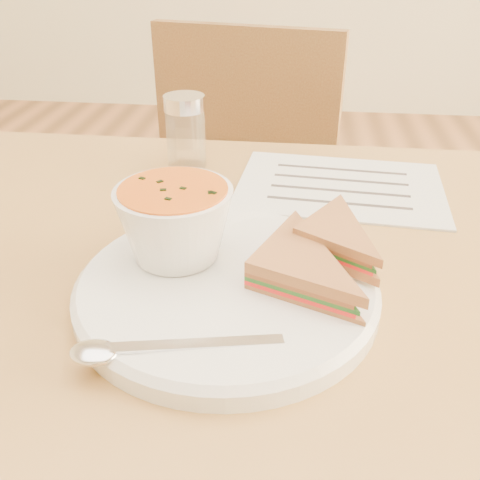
% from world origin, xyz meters
% --- Properties ---
extents(chair_far, '(0.46, 0.46, 0.88)m').
position_xyz_m(chair_far, '(-0.09, 0.45, 0.44)').
color(chair_far, brown).
rests_on(chair_far, floor).
extents(plate, '(0.29, 0.29, 0.02)m').
position_xyz_m(plate, '(0.00, -0.06, 0.76)').
color(plate, white).
rests_on(plate, dining_table).
extents(soup_bowl, '(0.11, 0.11, 0.08)m').
position_xyz_m(soup_bowl, '(-0.05, -0.03, 0.80)').
color(soup_bowl, white).
rests_on(soup_bowl, plate).
extents(sandwich_half_a, '(0.14, 0.14, 0.03)m').
position_xyz_m(sandwich_half_a, '(0.02, -0.08, 0.78)').
color(sandwich_half_a, '#B26A3F').
rests_on(sandwich_half_a, plate).
extents(sandwich_half_b, '(0.13, 0.13, 0.03)m').
position_xyz_m(sandwich_half_b, '(0.06, -0.02, 0.79)').
color(sandwich_half_b, '#B26A3F').
rests_on(sandwich_half_b, plate).
extents(spoon, '(0.19, 0.08, 0.01)m').
position_xyz_m(spoon, '(-0.03, -0.16, 0.77)').
color(spoon, silver).
rests_on(spoon, plate).
extents(paper_menu, '(0.28, 0.21, 0.00)m').
position_xyz_m(paper_menu, '(0.12, 0.19, 0.75)').
color(paper_menu, silver).
rests_on(paper_menu, dining_table).
extents(condiment_shaker, '(0.07, 0.07, 0.10)m').
position_xyz_m(condiment_shaker, '(-0.09, 0.24, 0.80)').
color(condiment_shaker, silver).
rests_on(condiment_shaker, dining_table).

